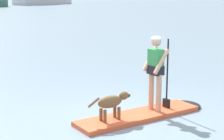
{
  "coord_description": "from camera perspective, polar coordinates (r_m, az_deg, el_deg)",
  "views": [
    {
      "loc": [
        -5.12,
        -6.19,
        2.79
      ],
      "look_at": [
        0.0,
        1.0,
        0.9
      ],
      "focal_mm": 61.64,
      "sensor_mm": 36.0,
      "label": 1
    }
  ],
  "objects": [
    {
      "name": "paddleboard",
      "position": [
        8.62,
        5.14,
        -6.5
      ],
      "size": [
        3.23,
        0.82,
        0.1
      ],
      "color": "#E55933",
      "rests_on": "ground_plane"
    },
    {
      "name": "ground_plane",
      "position": [
        8.5,
        3.94,
        -7.1
      ],
      "size": [
        400.0,
        400.0,
        0.0
      ],
      "primitive_type": "plane",
      "color": "gray"
    },
    {
      "name": "person_paddler",
      "position": [
        8.5,
        6.55,
        0.34
      ],
      "size": [
        0.61,
        0.48,
        1.67
      ],
      "color": "tan",
      "rests_on": "paddleboard"
    },
    {
      "name": "dog",
      "position": [
        7.97,
        -0.0,
        -4.79
      ],
      "size": [
        1.04,
        0.24,
        0.56
      ],
      "color": "brown",
      "rests_on": "paddleboard"
    }
  ]
}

